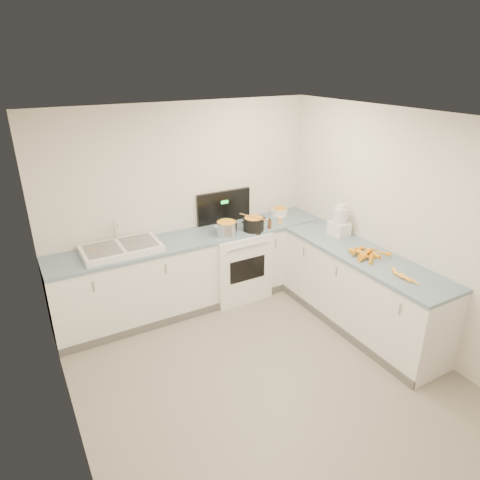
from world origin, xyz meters
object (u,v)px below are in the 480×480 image
sink (121,248)px  mixing_bowl (279,212)px  steel_pot (227,229)px  black_pot (254,225)px  extract_bottle (270,224)px  food_processor (340,222)px  spice_jar (280,221)px  stove (235,261)px

sink → mixing_bowl: (2.22, 0.11, 0.01)m
steel_pot → black_pot: size_ratio=0.99×
extract_bottle → food_processor: (0.62, -0.60, 0.11)m
sink → steel_pot: bearing=-6.8°
sink → food_processor: food_processor is taller
extract_bottle → steel_pot: bearing=171.9°
mixing_bowl → food_processor: bearing=-75.7°
mixing_bowl → spice_jar: mixing_bowl is taller
stove → sink: size_ratio=1.58×
black_pot → extract_bottle: black_pot is taller
sink → steel_pot: sink is taller
black_pot → food_processor: bearing=-37.9°
sink → extract_bottle: 1.86m
stove → mixing_bowl: stove is taller
black_pot → extract_bottle: size_ratio=2.38×
stove → food_processor: stove is taller
black_pot → food_processor: 1.06m
black_pot → food_processor: (0.83, -0.65, 0.09)m
mixing_bowl → extract_bottle: size_ratio=2.07×
stove → spice_jar: size_ratio=13.70×
extract_bottle → spice_jar: 0.19m
sink → mixing_bowl: bearing=2.7°
black_pot → mixing_bowl: bearing=26.1°
stove → mixing_bowl: bearing=8.9°
stove → sink: bearing=179.4°
stove → extract_bottle: stove is taller
steel_pot → mixing_bowl: bearing=14.9°
mixing_bowl → extract_bottle: bearing=-138.3°
steel_pot → sink: bearing=173.2°
extract_bottle → food_processor: food_processor is taller
black_pot → mixing_bowl: black_pot is taller
extract_bottle → food_processor: bearing=-44.2°
steel_pot → food_processor: (1.20, -0.68, 0.09)m
stove → spice_jar: 0.80m
extract_bottle → spice_jar: extract_bottle is taller
mixing_bowl → spice_jar: size_ratio=2.29×
food_processor → spice_jar: bearing=123.8°
sink → food_processor: (2.46, -0.84, 0.13)m
mixing_bowl → spice_jar: bearing=-122.9°
food_processor → sink: bearing=161.3°
sink → steel_pot: (1.27, -0.15, 0.04)m
steel_pot → mixing_bowl: (0.96, 0.26, -0.02)m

